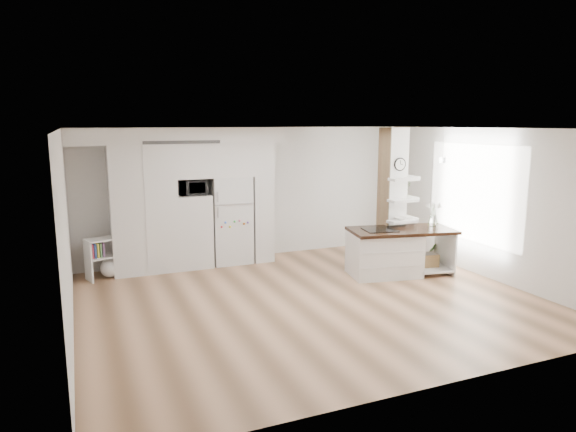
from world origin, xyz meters
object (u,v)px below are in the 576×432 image
at_px(refrigerator, 230,220).
at_px(kitchen_island, 390,251).
at_px(bookshelf, 107,261).
at_px(floor_plant_a, 430,255).

xyz_separation_m(refrigerator, kitchen_island, (2.48, -1.99, -0.42)).
distance_m(kitchen_island, bookshelf, 5.19).
bearing_deg(kitchen_island, floor_plant_a, 19.64).
relative_size(kitchen_island, bookshelf, 2.74).
bearing_deg(kitchen_island, refrigerator, 152.28).
xyz_separation_m(kitchen_island, bookshelf, (-4.86, 1.81, -0.13)).
bearing_deg(bookshelf, refrigerator, -13.89).
height_order(kitchen_island, bookshelf, kitchen_island).
relative_size(refrigerator, floor_plant_a, 3.68).
distance_m(refrigerator, bookshelf, 2.45).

